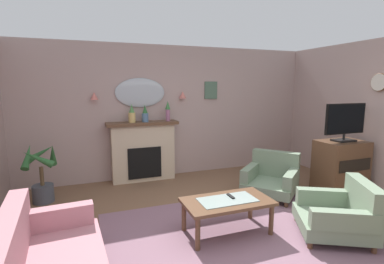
% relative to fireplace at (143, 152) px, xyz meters
% --- Properties ---
extents(floor, '(6.99, 6.84, 0.10)m').
position_rel_fireplace_xyz_m(floor, '(0.68, -2.75, -0.62)').
color(floor, brown).
rests_on(floor, ground).
extents(wall_back, '(6.99, 0.10, 2.64)m').
position_rel_fireplace_xyz_m(wall_back, '(0.68, 0.22, 0.75)').
color(wall_back, '#B29993').
rests_on(wall_back, ground).
extents(patterned_rug, '(3.20, 2.40, 0.01)m').
position_rel_fireplace_xyz_m(patterned_rug, '(0.68, -2.55, -0.56)').
color(patterned_rug, '#7F5B6B').
rests_on(patterned_rug, ground).
extents(fireplace, '(1.36, 0.36, 1.16)m').
position_rel_fireplace_xyz_m(fireplace, '(0.00, 0.00, 0.00)').
color(fireplace, beige).
rests_on(fireplace, ground).
extents(mantel_vase_centre, '(0.13, 0.13, 0.35)m').
position_rel_fireplace_xyz_m(mantel_vase_centre, '(-0.20, -0.03, 0.74)').
color(mantel_vase_centre, tan).
rests_on(mantel_vase_centre, fireplace).
extents(mantel_vase_right, '(0.12, 0.12, 0.33)m').
position_rel_fireplace_xyz_m(mantel_vase_right, '(0.05, -0.03, 0.74)').
color(mantel_vase_right, '#4C7093').
rests_on(mantel_vase_right, fireplace).
extents(mantel_vase_left, '(0.10, 0.10, 0.39)m').
position_rel_fireplace_xyz_m(mantel_vase_left, '(0.50, -0.03, 0.80)').
color(mantel_vase_left, '#9E6084').
rests_on(mantel_vase_left, fireplace).
extents(wall_mirror, '(0.96, 0.06, 0.56)m').
position_rel_fireplace_xyz_m(wall_mirror, '(-0.00, 0.14, 1.14)').
color(wall_mirror, '#B2BCC6').
extents(wall_sconce_left, '(0.14, 0.14, 0.14)m').
position_rel_fireplace_xyz_m(wall_sconce_left, '(-0.85, 0.09, 1.09)').
color(wall_sconce_left, '#D17066').
extents(wall_sconce_right, '(0.14, 0.14, 0.14)m').
position_rel_fireplace_xyz_m(wall_sconce_right, '(0.85, 0.09, 1.09)').
color(wall_sconce_right, '#D17066').
extents(wall_clock, '(0.04, 0.31, 0.31)m').
position_rel_fireplace_xyz_m(wall_clock, '(3.63, -1.98, 1.33)').
color(wall_clock, silver).
extents(framed_picture, '(0.28, 0.03, 0.36)m').
position_rel_fireplace_xyz_m(framed_picture, '(1.50, 0.15, 1.18)').
color(framed_picture, '#4C6B56').
extents(coffee_table, '(1.10, 0.60, 0.45)m').
position_rel_fireplace_xyz_m(coffee_table, '(0.58, -2.44, -0.19)').
color(coffee_table, brown).
rests_on(coffee_table, ground).
extents(tv_remote, '(0.04, 0.16, 0.02)m').
position_rel_fireplace_xyz_m(tv_remote, '(0.66, -2.38, -0.12)').
color(tv_remote, black).
rests_on(tv_remote, coffee_table).
extents(armchair_beside_couch, '(1.10, 1.09, 0.71)m').
position_rel_fireplace_xyz_m(armchair_beside_couch, '(1.85, -3.00, -0.27)').
color(armchair_beside_couch, gray).
rests_on(armchair_beside_couch, ground).
extents(armchair_by_coffee_table, '(1.14, 1.14, 0.71)m').
position_rel_fireplace_xyz_m(armchair_by_coffee_table, '(1.90, -1.52, -0.27)').
color(armchair_by_coffee_table, gray).
rests_on(armchair_by_coffee_table, ground).
extents(tv_cabinet, '(0.80, 0.57, 0.90)m').
position_rel_fireplace_xyz_m(tv_cabinet, '(3.12, -1.81, -0.12)').
color(tv_cabinet, brown).
rests_on(tv_cabinet, ground).
extents(tv_flatscreen, '(0.84, 0.24, 0.65)m').
position_rel_fireplace_xyz_m(tv_flatscreen, '(3.12, -1.83, 0.68)').
color(tv_flatscreen, black).
rests_on(tv_flatscreen, tv_cabinet).
extents(potted_plant_tall_palm, '(0.53, 0.51, 0.97)m').
position_rel_fireplace_xyz_m(potted_plant_tall_palm, '(-1.72, -0.52, -0.14)').
color(potted_plant_tall_palm, '#474C56').
rests_on(potted_plant_tall_palm, ground).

